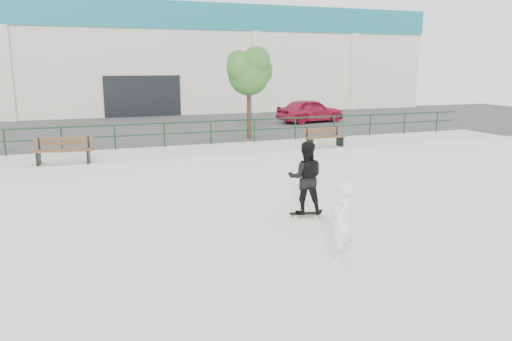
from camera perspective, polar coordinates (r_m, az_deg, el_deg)
name	(u,v)px	position (r m, az deg, el deg)	size (l,w,h in m)	color
ground	(296,237)	(11.54, 4.55, -7.59)	(120.00, 120.00, 0.00)	silver
ledge	(196,157)	(20.21, -6.90, 1.59)	(30.00, 3.00, 0.50)	beige
parking_strip	(159,131)	(28.45, -10.99, 4.45)	(60.00, 14.00, 0.50)	#323232
railing	(188,128)	(21.31, -7.80, 4.80)	(28.00, 0.06, 1.03)	#153A1F
commercial_building	(127,56)	(42.09, -14.54, 12.55)	(44.20, 16.33, 8.00)	silver
bench_left	(64,151)	(18.54, -21.13, 2.13)	(2.03, 0.86, 0.91)	brown
bench_right	(324,137)	(21.01, 7.81, 3.76)	(1.80, 0.64, 0.81)	brown
tree	(249,70)	(23.13, -0.76, 11.41)	(2.35, 2.09, 4.18)	#483724
red_car	(310,111)	(30.15, 6.24, 6.83)	(1.66, 4.12, 1.40)	maroon
skateboard	(305,214)	(13.05, 5.61, -4.94)	(0.81, 0.39, 0.09)	black
standing_skater	(306,178)	(12.81, 5.70, -0.83)	(0.91, 0.71, 1.87)	black
seated_skater	(342,222)	(9.96, 9.78, -5.84)	(0.61, 0.40, 1.68)	white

